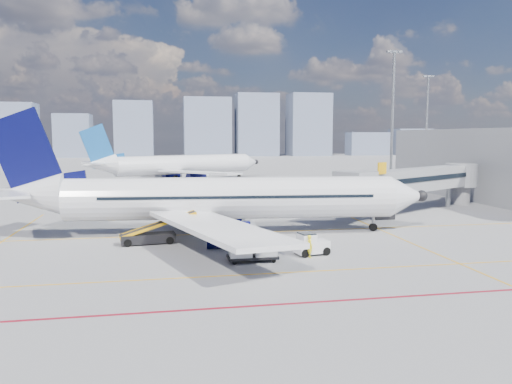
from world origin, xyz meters
The scene contains 13 objects.
ground centered at (0.00, 0.00, 0.00)m, with size 420.00×420.00×0.00m, color gray.
apron_markings centered at (-0.58, -3.91, 0.01)m, with size 90.00×35.12×0.01m.
jet_bridge centered at (23.51, 16.91, 3.74)m, with size 23.55×15.78×6.30m.
terminal_block centered at (39.95, 26.00, 5.00)m, with size 10.00×42.00×10.00m.
floodlight_mast_ne centered at (38.00, 55.00, 13.59)m, with size 3.20×0.61×25.45m.
floodlight_mast_far centered at (65.00, 90.00, 13.59)m, with size 3.20×0.61×25.45m.
distant_skyline centered at (-0.95, 190.00, 11.89)m, with size 250.87×15.94×29.27m.
main_aircraft centered at (-1.95, 8.01, 3.22)m, with size 39.80×34.64×11.63m.
second_aircraft centered at (-3.54, 63.85, 3.22)m, with size 36.61×30.89×11.34m.
baggage_tug centered at (4.42, -1.51, 0.83)m, with size 2.72×1.98×1.72m.
cargo_dolly centered at (-0.20, -2.61, 1.08)m, with size 3.60×1.62×1.97m.
belt_loader centered at (-7.56, 4.80, 0.67)m, with size 6.49×2.19×2.61m.
ramp_worker centered at (4.16, -2.29, 0.84)m, with size 0.61×0.40×1.69m, color yellow.
Camera 1 is at (-6.37, -37.05, 8.90)m, focal length 35.00 mm.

